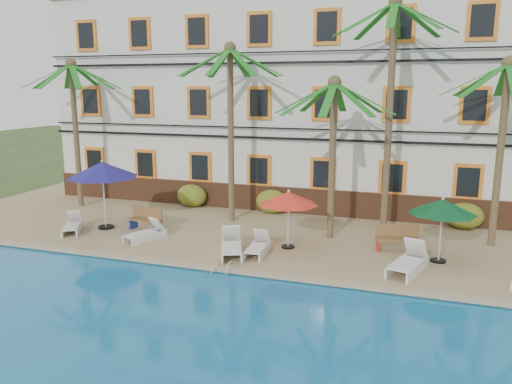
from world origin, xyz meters
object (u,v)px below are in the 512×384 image
(pool_ladder, at_px, (223,271))
(umbrella_blue, at_px, (102,170))
(palm_e, at_px, (503,124))
(bench_right, at_px, (397,238))
(palm_d, at_px, (391,87))
(lounger_b, at_px, (146,233))
(palm_a, at_px, (74,111))
(lounger_d, at_px, (258,247))
(lounger_e, at_px, (408,262))
(umbrella_red, at_px, (289,199))
(bench_left, at_px, (146,219))
(lounger_a, at_px, (73,226))
(palm_b, at_px, (231,107))
(palm_c, at_px, (333,133))
(lounger_c, at_px, (231,246))
(umbrella_green, at_px, (443,207))

(pool_ladder, bearing_deg, umbrella_blue, 154.65)
(palm_e, bearing_deg, bench_right, -152.54)
(palm_d, distance_m, lounger_b, 10.75)
(palm_a, distance_m, lounger_d, 12.11)
(lounger_e, bearing_deg, palm_a, 164.64)
(palm_a, xyz_separation_m, pool_ladder, (10.00, -6.11, -4.58))
(umbrella_red, distance_m, lounger_d, 2.03)
(bench_left, bearing_deg, lounger_a, -156.86)
(lounger_a, relative_size, bench_left, 1.12)
(palm_b, height_order, palm_c, palm_b)
(bench_right, bearing_deg, umbrella_red, -165.84)
(palm_e, height_order, umbrella_blue, palm_e)
(lounger_c, distance_m, bench_right, 5.88)
(palm_c, height_order, lounger_a, palm_c)
(umbrella_green, bearing_deg, palm_c, 157.75)
(palm_b, xyz_separation_m, lounger_b, (-2.08, -3.68, -4.62))
(lounger_a, distance_m, lounger_d, 7.92)
(palm_c, relative_size, umbrella_red, 2.86)
(palm_d, bearing_deg, umbrella_green, -53.43)
(palm_a, xyz_separation_m, lounger_b, (5.96, -3.94, -4.32))
(lounger_e, height_order, pool_ladder, lounger_e)
(lounger_b, bearing_deg, bench_left, 119.20)
(lounger_b, bearing_deg, palm_d, 23.12)
(umbrella_blue, distance_m, bench_left, 2.64)
(palm_a, bearing_deg, lounger_a, -56.47)
(palm_a, relative_size, pool_ladder, 9.44)
(bench_right, bearing_deg, lounger_b, -169.28)
(palm_b, height_order, palm_d, palm_d)
(palm_d, bearing_deg, palm_a, 178.81)
(palm_e, bearing_deg, lounger_b, -164.51)
(bench_right, xyz_separation_m, pool_ladder, (-5.08, -3.90, -0.47))
(umbrella_blue, xyz_separation_m, umbrella_red, (7.79, -0.10, -0.61))
(lounger_c, xyz_separation_m, lounger_d, (0.85, 0.36, -0.04))
(palm_e, bearing_deg, umbrella_green, -126.88)
(umbrella_blue, relative_size, umbrella_green, 1.29)
(palm_a, distance_m, umbrella_blue, 5.16)
(umbrella_blue, relative_size, lounger_d, 1.67)
(umbrella_blue, relative_size, lounger_e, 1.31)
(palm_e, distance_m, umbrella_red, 7.95)
(lounger_c, bearing_deg, bench_left, 158.39)
(lounger_a, height_order, bench_left, bench_left)
(palm_d, height_order, umbrella_blue, palm_d)
(palm_c, height_order, lounger_e, palm_c)
(pool_ladder, bearing_deg, palm_c, 61.43)
(bench_left, bearing_deg, bench_right, 3.28)
(umbrella_green, relative_size, pool_ladder, 2.97)
(lounger_e, bearing_deg, palm_d, 105.10)
(lounger_a, xyz_separation_m, lounger_e, (12.95, -0.34, 0.06))
(palm_b, relative_size, pool_ladder, 10.12)
(umbrella_red, relative_size, bench_left, 1.37)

